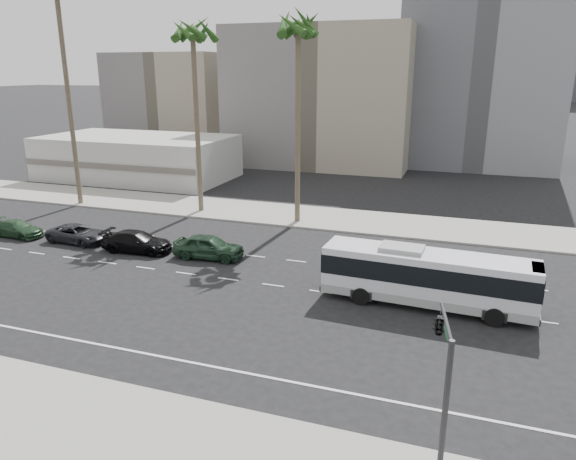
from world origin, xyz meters
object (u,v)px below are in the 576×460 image
at_px(car_b, 137,242).
at_px(car_c, 78,234).
at_px(city_bus, 427,276).
at_px(traffic_signal, 441,328).
at_px(palm_mid, 193,37).
at_px(palm_near, 298,33).
at_px(car_a, 209,247).
at_px(car_d, 17,229).

height_order(car_b, car_c, car_b).
distance_m(city_bus, traffic_signal, 11.60).
xyz_separation_m(city_bus, car_b, (-20.40, 2.61, -0.98)).
relative_size(car_b, palm_mid, 0.30).
distance_m(car_b, palm_near, 20.08).
bearing_deg(car_a, palm_near, -20.33).
relative_size(traffic_signal, palm_mid, 0.30).
distance_m(car_a, car_c, 11.00).
bearing_deg(palm_mid, car_d, -131.20).
xyz_separation_m(car_d, traffic_signal, (32.62, -13.87, 3.64)).
height_order(car_d, palm_mid, palm_mid).
distance_m(car_b, palm_mid, 18.48).
bearing_deg(palm_near, car_b, -128.02).
bearing_deg(car_c, palm_mid, -19.79).
bearing_deg(palm_near, traffic_signal, -62.15).
relative_size(city_bus, palm_near, 0.68).
height_order(car_c, palm_near, palm_near).
distance_m(car_a, traffic_signal, 21.80).
xyz_separation_m(car_c, palm_mid, (4.53, 11.10, 14.52)).
height_order(car_b, palm_mid, palm_mid).
bearing_deg(car_b, city_bus, -101.53).
height_order(car_d, palm_near, palm_near).
bearing_deg(car_b, palm_mid, 0.56).
height_order(car_c, traffic_signal, traffic_signal).
distance_m(traffic_signal, palm_mid, 35.65).
distance_m(car_c, car_d, 5.51).
xyz_separation_m(car_a, palm_mid, (-6.47, 11.06, 14.36)).
distance_m(city_bus, car_c, 26.10).
xyz_separation_m(car_c, car_d, (-5.50, -0.36, -0.03)).
bearing_deg(city_bus, car_b, 175.82).
xyz_separation_m(car_a, car_b, (-5.50, -0.42, -0.09)).
relative_size(city_bus, car_c, 2.41).
relative_size(car_c, palm_mid, 0.28).
height_order(car_b, palm_near, palm_near).
relative_size(car_a, car_d, 1.11).
bearing_deg(car_a, palm_mid, 26.11).
bearing_deg(palm_mid, city_bus, -33.39).
bearing_deg(car_a, car_c, 86.03).
bearing_deg(car_b, car_c, 81.84).
distance_m(car_a, car_b, 5.52).
height_order(city_bus, car_d, city_bus).
xyz_separation_m(car_a, car_d, (-16.50, -0.40, -0.19)).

